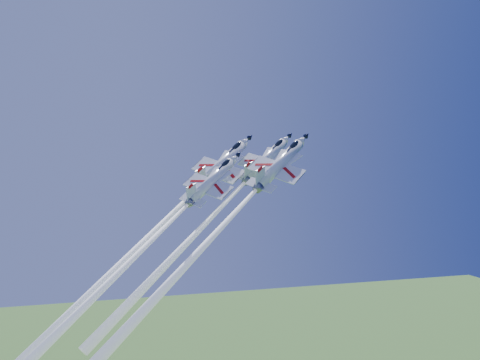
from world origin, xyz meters
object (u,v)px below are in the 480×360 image
object	(u,v)px
jet_left	(139,246)
jet_right	(219,230)
jet_lead	(209,220)
jet_slot	(136,255)

from	to	relation	value
jet_left	jet_right	bearing A→B (deg)	13.87
jet_left	jet_right	world-z (taller)	jet_left
jet_lead	jet_slot	distance (m)	15.12
jet_left	jet_slot	distance (m)	6.84
jet_lead	jet_slot	world-z (taller)	jet_lead
jet_left	jet_right	distance (m)	15.20
jet_lead	jet_left	size ratio (longest dim) A/B	0.81
jet_left	jet_slot	world-z (taller)	jet_left
jet_lead	jet_right	distance (m)	8.98
jet_lead	jet_left	world-z (taller)	jet_lead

